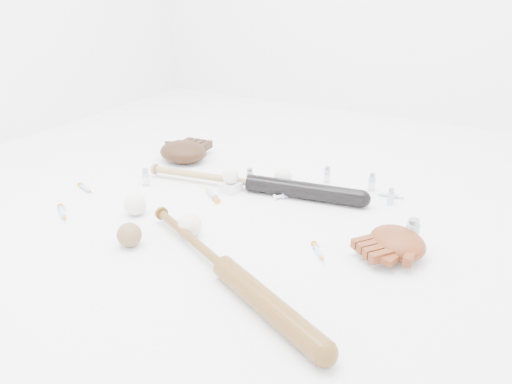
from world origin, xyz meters
The scene contains 23 objects.
bat_dark centered at (-0.12, 0.15, 0.03)m, with size 0.93×0.07×0.07m, color black, non-canonical shape.
bat_wood centered at (0.11, -0.41, 0.03)m, with size 0.90×0.07×0.07m, color brown, non-canonical shape.
glove_dark centered at (-0.55, 0.29, 0.05)m, with size 0.26×0.26×0.09m, color #331C0E, non-canonical shape.
glove_tan centered at (0.51, -0.05, 0.04)m, with size 0.23×0.23×0.08m, color maroon, non-canonical shape.
trading_card centered at (-0.70, 0.42, 0.00)m, with size 0.07×0.10×0.01m, color gold.
pedestal centered at (-0.18, 0.11, 0.02)m, with size 0.07×0.07×0.04m, color white.
baseball_on_pedestal centered at (-0.18, 0.11, 0.07)m, with size 0.06×0.06×0.06m, color silver.
baseball_left centered at (-0.38, -0.23, 0.04)m, with size 0.08×0.08×0.08m, color silver.
baseball_upper centered at (-0.03, 0.26, 0.04)m, with size 0.08×0.08×0.08m, color silver.
baseball_mid centered at (-0.12, -0.26, 0.04)m, with size 0.08×0.08×0.08m, color silver.
baseball_aged centered at (-0.25, -0.41, 0.04)m, with size 0.08×0.08×0.08m, color brown.
syringe_0 centered at (-0.61, -0.36, 0.01)m, with size 0.16×0.03×0.02m, color #ADBCC6, non-canonical shape.
syringe_1 centered at (-0.22, 0.03, 0.01)m, with size 0.16×0.03×0.02m, color #ADBCC6, non-canonical shape.
syringe_2 centered at (0.05, 0.18, 0.01)m, with size 0.17×0.03×0.02m, color #ADBCC6, non-canonical shape.
syringe_3 centered at (0.30, -0.17, 0.01)m, with size 0.13×0.02×0.02m, color #ADBCC6, non-canonical shape.
syringe_4 centered at (0.38, 0.36, 0.01)m, with size 0.14×0.02×0.02m, color #ADBCC6, non-canonical shape.
syringe_5 centered at (-0.70, -0.16, 0.01)m, with size 0.13×0.02×0.02m, color #ADBCC6, non-canonical shape.
vial_0 centered at (0.30, 0.39, 0.04)m, with size 0.03×0.03×0.07m, color #B1BCC3.
vial_1 centered at (0.40, 0.30, 0.03)m, with size 0.03×0.03×0.06m, color #B1BCC3.
vial_2 centered at (-0.15, 0.20, 0.04)m, with size 0.03×0.03×0.07m, color #B1BCC3.
vial_3 centered at (0.54, 0.01, 0.05)m, with size 0.04×0.04×0.10m, color #B1BCC3.
vial_4 centered at (-0.52, 0.00, 0.04)m, with size 0.03×0.03×0.07m, color #B1BCC3.
vial_5 centered at (0.12, 0.38, 0.04)m, with size 0.03×0.03×0.07m, color #B1BCC3.
Camera 1 is at (0.77, -1.43, 0.82)m, focal length 35.00 mm.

